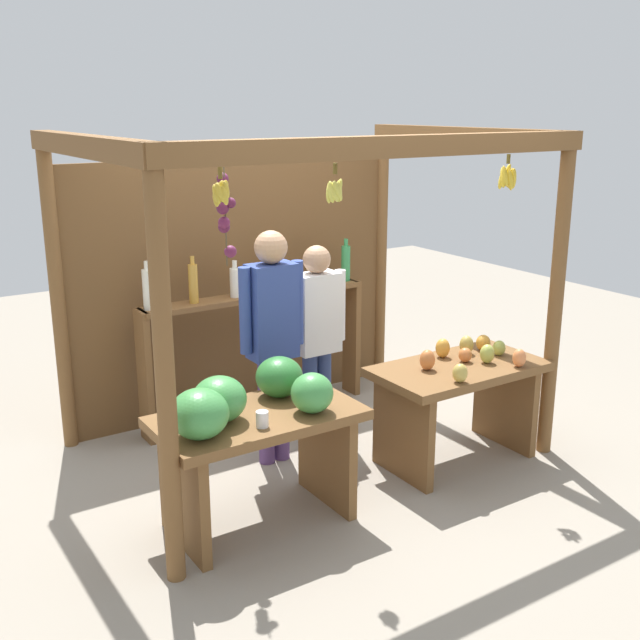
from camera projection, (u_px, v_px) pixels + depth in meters
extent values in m
plane|color=gray|center=(305.00, 447.00, 5.58)|extent=(12.00, 12.00, 0.00)
cylinder|color=brown|center=(165.00, 377.00, 3.74)|extent=(0.10, 0.10, 2.25)
cylinder|color=brown|center=(556.00, 300.00, 5.23)|extent=(0.10, 0.10, 2.25)
cylinder|color=brown|center=(57.00, 296.00, 5.32)|extent=(0.10, 0.10, 2.25)
cylinder|color=brown|center=(381.00, 254.00, 6.81)|extent=(0.10, 0.10, 2.25)
cube|color=brown|center=(398.00, 146.00, 4.20)|extent=(2.94, 0.12, 0.12)
cube|color=brown|center=(87.00, 146.00, 4.24)|extent=(0.12, 2.06, 0.12)
cube|color=brown|center=(464.00, 135.00, 5.73)|extent=(0.12, 2.06, 0.12)
cube|color=brown|center=(238.00, 286.00, 6.12)|extent=(2.84, 0.04, 2.02)
cylinder|color=brown|center=(335.00, 168.00, 4.11)|extent=(0.02, 0.02, 0.06)
ellipsoid|color=#D1CC4C|center=(338.00, 190.00, 4.16)|extent=(0.04, 0.08, 0.12)
ellipsoid|color=#D1CC4C|center=(337.00, 189.00, 4.18)|extent=(0.07, 0.07, 0.13)
ellipsoid|color=#D1CC4C|center=(332.00, 192.00, 4.17)|extent=(0.07, 0.04, 0.12)
ellipsoid|color=#D1CC4C|center=(329.00, 192.00, 4.16)|extent=(0.06, 0.06, 0.13)
ellipsoid|color=#D1CC4C|center=(331.00, 192.00, 4.13)|extent=(0.04, 0.06, 0.12)
ellipsoid|color=#D1CC4C|center=(334.00, 192.00, 4.12)|extent=(0.07, 0.07, 0.13)
ellipsoid|color=#D1CC4C|center=(338.00, 191.00, 4.12)|extent=(0.08, 0.04, 0.13)
ellipsoid|color=#D1CC4C|center=(339.00, 192.00, 4.15)|extent=(0.07, 0.07, 0.13)
cylinder|color=brown|center=(220.00, 173.00, 3.85)|extent=(0.02, 0.02, 0.06)
ellipsoid|color=gold|center=(225.00, 189.00, 3.89)|extent=(0.04, 0.07, 0.11)
ellipsoid|color=gold|center=(224.00, 190.00, 3.92)|extent=(0.05, 0.05, 0.11)
ellipsoid|color=gold|center=(220.00, 190.00, 3.91)|extent=(0.06, 0.04, 0.11)
ellipsoid|color=gold|center=(216.00, 192.00, 3.89)|extent=(0.07, 0.06, 0.11)
ellipsoid|color=gold|center=(216.00, 197.00, 3.88)|extent=(0.05, 0.07, 0.11)
ellipsoid|color=gold|center=(217.00, 194.00, 3.86)|extent=(0.05, 0.07, 0.11)
ellipsoid|color=gold|center=(220.00, 193.00, 3.85)|extent=(0.07, 0.05, 0.11)
ellipsoid|color=gold|center=(224.00, 195.00, 3.86)|extent=(0.06, 0.04, 0.11)
ellipsoid|color=gold|center=(226.00, 190.00, 3.87)|extent=(0.07, 0.07, 0.12)
cylinder|color=brown|center=(508.00, 159.00, 4.84)|extent=(0.02, 0.02, 0.06)
ellipsoid|color=gold|center=(511.00, 178.00, 4.89)|extent=(0.04, 0.07, 0.14)
ellipsoid|color=gold|center=(507.00, 174.00, 4.91)|extent=(0.07, 0.06, 0.14)
ellipsoid|color=gold|center=(502.00, 179.00, 4.91)|extent=(0.07, 0.04, 0.14)
ellipsoid|color=gold|center=(503.00, 177.00, 4.87)|extent=(0.05, 0.07, 0.14)
ellipsoid|color=gold|center=(505.00, 176.00, 4.84)|extent=(0.05, 0.06, 0.14)
ellipsoid|color=gold|center=(510.00, 180.00, 4.85)|extent=(0.06, 0.04, 0.14)
ellipsoid|color=gold|center=(513.00, 179.00, 4.87)|extent=(0.06, 0.06, 0.14)
cylinder|color=#4C422D|center=(225.00, 216.00, 4.12)|extent=(0.01, 0.01, 0.55)
sphere|color=#511938|center=(223.00, 179.00, 4.09)|extent=(0.07, 0.07, 0.07)
sphere|color=#511938|center=(220.00, 191.00, 4.07)|extent=(0.07, 0.07, 0.07)
sphere|color=#511938|center=(231.00, 203.00, 4.09)|extent=(0.06, 0.06, 0.06)
sphere|color=#511938|center=(223.00, 208.00, 4.09)|extent=(0.07, 0.07, 0.07)
sphere|color=#601E42|center=(224.00, 223.00, 4.11)|extent=(0.07, 0.07, 0.07)
sphere|color=#511938|center=(224.00, 227.00, 4.14)|extent=(0.07, 0.07, 0.07)
sphere|color=#601E42|center=(230.00, 252.00, 4.19)|extent=(0.07, 0.07, 0.07)
cube|color=brown|center=(258.00, 418.00, 4.40)|extent=(1.19, 0.64, 0.06)
cube|color=brown|center=(184.00, 495.00, 4.24)|extent=(0.06, 0.58, 0.64)
cube|color=brown|center=(327.00, 454.00, 4.74)|extent=(0.06, 0.58, 0.64)
ellipsoid|color=#429347|center=(312.00, 393.00, 4.38)|extent=(0.35, 0.35, 0.23)
ellipsoid|color=#429347|center=(219.00, 399.00, 4.25)|extent=(0.33, 0.33, 0.26)
ellipsoid|color=#2D7533|center=(279.00, 377.00, 4.62)|extent=(0.40, 0.40, 0.25)
ellipsoid|color=#429347|center=(199.00, 414.00, 4.03)|extent=(0.43, 0.43, 0.27)
cylinder|color=white|center=(262.00, 419.00, 4.20)|extent=(0.07, 0.07, 0.09)
cube|color=brown|center=(459.00, 369.00, 5.22)|extent=(1.19, 0.64, 0.06)
cube|color=brown|center=(403.00, 432.00, 5.06)|extent=(0.06, 0.58, 0.64)
cube|color=brown|center=(505.00, 403.00, 5.56)|extent=(0.06, 0.58, 0.64)
ellipsoid|color=gold|center=(443.00, 348.00, 5.34)|extent=(0.12, 0.12, 0.14)
ellipsoid|color=#A8B24C|center=(499.00, 348.00, 5.39)|extent=(0.10, 0.10, 0.11)
ellipsoid|color=#A8B24C|center=(487.00, 354.00, 5.23)|extent=(0.10, 0.10, 0.13)
ellipsoid|color=#E07F47|center=(519.00, 358.00, 5.15)|extent=(0.13, 0.13, 0.13)
ellipsoid|color=#B79E47|center=(460.00, 373.00, 4.86)|extent=(0.12, 0.12, 0.12)
ellipsoid|color=#CC7038|center=(465.00, 355.00, 5.25)|extent=(0.09, 0.09, 0.10)
ellipsoid|color=gold|center=(483.00, 343.00, 5.50)|extent=(0.13, 0.13, 0.12)
ellipsoid|color=#CC7038|center=(427.00, 360.00, 5.09)|extent=(0.14, 0.14, 0.14)
ellipsoid|color=#B79E47|center=(466.00, 345.00, 5.42)|extent=(0.14, 0.14, 0.13)
cube|color=brown|center=(145.00, 377.00, 5.56)|extent=(0.05, 0.20, 1.00)
cube|color=brown|center=(352.00, 337.00, 6.53)|extent=(0.05, 0.20, 1.00)
cube|color=brown|center=(255.00, 296.00, 5.91)|extent=(1.84, 0.22, 0.04)
cylinder|color=silver|center=(148.00, 290.00, 5.42)|extent=(0.07, 0.07, 0.29)
cylinder|color=silver|center=(146.00, 265.00, 5.37)|extent=(0.03, 0.03, 0.06)
cylinder|color=gold|center=(193.00, 284.00, 5.60)|extent=(0.07, 0.07, 0.29)
cylinder|color=gold|center=(192.00, 260.00, 5.55)|extent=(0.03, 0.03, 0.06)
cylinder|color=silver|center=(235.00, 283.00, 5.79)|extent=(0.08, 0.08, 0.22)
cylinder|color=silver|center=(234.00, 264.00, 5.75)|extent=(0.04, 0.04, 0.06)
cylinder|color=#D8B266|center=(274.00, 276.00, 5.97)|extent=(0.07, 0.07, 0.24)
cylinder|color=#D8B266|center=(274.00, 257.00, 5.93)|extent=(0.03, 0.03, 0.06)
cylinder|color=gold|center=(312.00, 270.00, 6.15)|extent=(0.07, 0.07, 0.25)
cylinder|color=gold|center=(312.00, 251.00, 6.11)|extent=(0.03, 0.03, 0.06)
cylinder|color=#338C4C|center=(346.00, 263.00, 6.32)|extent=(0.07, 0.07, 0.29)
cylinder|color=#338C4C|center=(346.00, 242.00, 6.27)|extent=(0.03, 0.03, 0.06)
cylinder|color=#563870|center=(266.00, 411.00, 5.25)|extent=(0.11, 0.11, 0.76)
cylinder|color=#563870|center=(281.00, 408.00, 5.31)|extent=(0.11, 0.11, 0.76)
cube|color=#2D428C|center=(272.00, 311.00, 5.09)|extent=(0.32, 0.19, 0.64)
cylinder|color=#2D428C|center=(245.00, 311.00, 4.98)|extent=(0.08, 0.08, 0.58)
cylinder|color=#2D428C|center=(298.00, 303.00, 5.19)|extent=(0.08, 0.08, 0.58)
sphere|color=tan|center=(271.00, 247.00, 4.97)|extent=(0.22, 0.22, 0.22)
cylinder|color=navy|center=(310.00, 397.00, 5.60)|extent=(0.11, 0.11, 0.69)
cylinder|color=navy|center=(324.00, 394.00, 5.66)|extent=(0.11, 0.11, 0.69)
cube|color=white|center=(317.00, 313.00, 5.46)|extent=(0.32, 0.19, 0.58)
cylinder|color=white|center=(293.00, 313.00, 5.35)|extent=(0.08, 0.08, 0.52)
cylinder|color=white|center=(340.00, 305.00, 5.56)|extent=(0.08, 0.08, 0.52)
sphere|color=tan|center=(317.00, 259.00, 5.35)|extent=(0.20, 0.20, 0.20)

